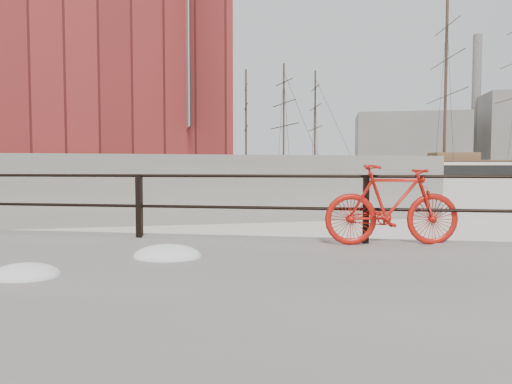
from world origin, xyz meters
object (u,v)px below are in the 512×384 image
at_px(bicycle, 392,205).
at_px(schooner_mid, 281,176).
at_px(workboat_near, 116,183).
at_px(schooner_left, 250,177).
at_px(workboat_far, 99,181).

distance_m(bicycle, schooner_mid, 80.29).
bearing_deg(schooner_mid, workboat_near, -116.80).
xyz_separation_m(schooner_mid, schooner_left, (-4.00, -10.71, 0.00)).
xyz_separation_m(bicycle, schooner_mid, (-10.22, 79.64, -0.92)).
xyz_separation_m(workboat_near, workboat_far, (-6.33, 8.64, 0.00)).
height_order(schooner_left, workboat_far, schooner_left).
height_order(workboat_near, workboat_far, same).
bearing_deg(bicycle, schooner_mid, 87.17).
bearing_deg(schooner_mid, workboat_far, -128.28).
relative_size(bicycle, workboat_far, 0.16).
height_order(bicycle, workboat_near, workboat_near).
distance_m(bicycle, workboat_far, 50.50).
xyz_separation_m(schooner_mid, workboat_far, (-17.07, -37.16, 0.00)).
bearing_deg(bicycle, schooner_left, 91.52).
distance_m(schooner_left, workboat_far, 29.50).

